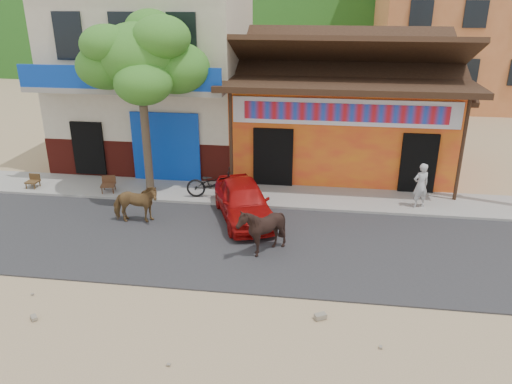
# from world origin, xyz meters

# --- Properties ---
(ground) EXTENTS (120.00, 120.00, 0.00)m
(ground) POSITION_xyz_m (0.00, 0.00, 0.00)
(ground) COLOR #9E825B
(ground) RESTS_ON ground
(road) EXTENTS (60.00, 5.00, 0.04)m
(road) POSITION_xyz_m (0.00, 2.50, 0.02)
(road) COLOR #28282B
(road) RESTS_ON ground
(sidewalk) EXTENTS (60.00, 2.00, 0.12)m
(sidewalk) POSITION_xyz_m (0.00, 6.00, 0.06)
(sidewalk) COLOR gray
(sidewalk) RESTS_ON ground
(dance_club) EXTENTS (8.00, 6.00, 3.60)m
(dance_club) POSITION_xyz_m (2.00, 10.00, 1.80)
(dance_club) COLOR orange
(dance_club) RESTS_ON ground
(cafe_building) EXTENTS (7.00, 6.00, 7.00)m
(cafe_building) POSITION_xyz_m (-5.50, 10.00, 3.50)
(cafe_building) COLOR beige
(cafe_building) RESTS_ON ground
(apartment_front) EXTENTS (9.00, 9.00, 12.00)m
(apartment_front) POSITION_xyz_m (9.00, 24.00, 6.00)
(apartment_front) COLOR #CC723F
(apartment_front) RESTS_ON ground
(tree) EXTENTS (3.00, 3.00, 6.00)m
(tree) POSITION_xyz_m (-4.60, 5.80, 3.12)
(tree) COLOR #2D721E
(tree) RESTS_ON sidewalk
(cow_tan) EXTENTS (1.52, 0.84, 1.22)m
(cow_tan) POSITION_xyz_m (-4.20, 3.39, 0.65)
(cow_tan) COLOR brown
(cow_tan) RESTS_ON road
(cow_dark) EXTENTS (1.34, 1.20, 1.40)m
(cow_dark) POSITION_xyz_m (-0.17, 1.98, 0.74)
(cow_dark) COLOR black
(cow_dark) RESTS_ON road
(red_car) EXTENTS (2.63, 3.82, 1.21)m
(red_car) POSITION_xyz_m (-1.00, 4.09, 0.64)
(red_car) COLOR #AA0D0C
(red_car) RESTS_ON road
(scooter) EXTENTS (1.94, 0.87, 0.99)m
(scooter) POSITION_xyz_m (-2.24, 5.51, 0.61)
(scooter) COLOR black
(scooter) RESTS_ON sidewalk
(pedestrian) EXTENTS (0.63, 0.54, 1.47)m
(pedestrian) POSITION_xyz_m (4.50, 5.63, 0.86)
(pedestrian) COLOR #BEBEBE
(pedestrian) RESTS_ON sidewalk
(cafe_chair_left) EXTENTS (0.42, 0.42, 0.87)m
(cafe_chair_left) POSITION_xyz_m (-8.83, 5.49, 0.56)
(cafe_chair_left) COLOR #483218
(cafe_chair_left) RESTS_ON sidewalk
(cafe_chair_right) EXTENTS (0.56, 0.56, 1.00)m
(cafe_chair_right) POSITION_xyz_m (-6.00, 5.47, 0.62)
(cafe_chair_right) COLOR #4B2B19
(cafe_chair_right) RESTS_ON sidewalk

